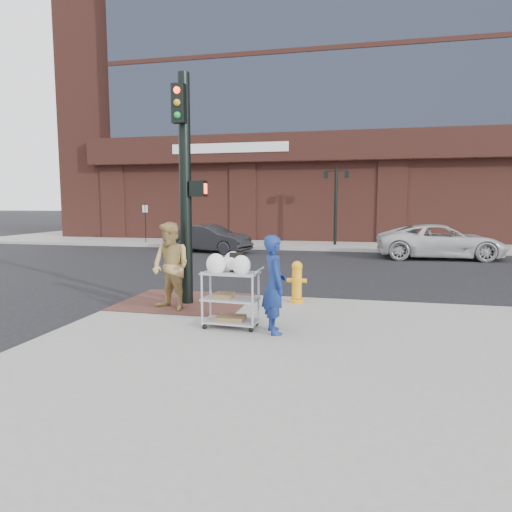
% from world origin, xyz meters
% --- Properties ---
extents(ground, '(220.00, 220.00, 0.00)m').
position_xyz_m(ground, '(0.00, 0.00, 0.00)').
color(ground, black).
rests_on(ground, ground).
extents(sidewalk_far, '(65.00, 36.00, 0.15)m').
position_xyz_m(sidewalk_far, '(12.50, 32.00, 0.07)').
color(sidewalk_far, gray).
rests_on(sidewalk_far, ground).
extents(brick_curb_ramp, '(2.80, 2.40, 0.01)m').
position_xyz_m(brick_curb_ramp, '(-0.60, 0.90, 0.16)').
color(brick_curb_ramp, brown).
rests_on(brick_curb_ramp, sidewalk_near).
extents(bank_building, '(42.00, 26.00, 28.00)m').
position_xyz_m(bank_building, '(5.00, 31.00, 14.15)').
color(bank_building, '#5B2C23').
rests_on(bank_building, sidewalk_far).
extents(lamp_post, '(1.32, 0.22, 4.00)m').
position_xyz_m(lamp_post, '(2.00, 16.00, 2.62)').
color(lamp_post, black).
rests_on(lamp_post, sidewalk_far).
extents(parking_sign, '(0.05, 0.05, 2.20)m').
position_xyz_m(parking_sign, '(-8.50, 15.00, 1.25)').
color(parking_sign, black).
rests_on(parking_sign, sidewalk_far).
extents(traffic_signal_pole, '(0.61, 0.51, 5.00)m').
position_xyz_m(traffic_signal_pole, '(-0.48, 0.77, 2.83)').
color(traffic_signal_pole, black).
rests_on(traffic_signal_pole, sidewalk_near).
extents(woman_blue, '(0.63, 0.73, 1.71)m').
position_xyz_m(woman_blue, '(1.83, -1.08, 1.00)').
color(woman_blue, navy).
rests_on(woman_blue, sidewalk_near).
extents(pedestrian_tan, '(1.10, 1.00, 1.85)m').
position_xyz_m(pedestrian_tan, '(-0.59, 0.14, 1.08)').
color(pedestrian_tan, tan).
rests_on(pedestrian_tan, sidewalk_near).
extents(sedan_dark, '(4.26, 2.33, 1.33)m').
position_xyz_m(sedan_dark, '(-3.80, 12.33, 0.67)').
color(sedan_dark, black).
rests_on(sedan_dark, ground).
extents(minivan_white, '(5.42, 2.73, 1.47)m').
position_xyz_m(minivan_white, '(6.67, 12.09, 0.73)').
color(minivan_white, silver).
rests_on(minivan_white, ground).
extents(utility_cart, '(1.02, 0.62, 1.37)m').
position_xyz_m(utility_cart, '(1.01, -0.93, 0.77)').
color(utility_cart, '#9F9FA4').
rests_on(utility_cart, sidewalk_near).
extents(fire_hydrant, '(0.44, 0.31, 0.95)m').
position_xyz_m(fire_hydrant, '(1.89, 1.43, 0.63)').
color(fire_hydrant, '#F6A214').
rests_on(fire_hydrant, sidewalk_near).
extents(newsbox_yellow, '(0.47, 0.44, 0.95)m').
position_xyz_m(newsbox_yellow, '(-6.00, 14.84, 0.62)').
color(newsbox_yellow, yellow).
rests_on(newsbox_yellow, sidewalk_far).
extents(newsbox_blue, '(0.39, 0.36, 0.88)m').
position_xyz_m(newsbox_blue, '(-5.56, 15.07, 0.59)').
color(newsbox_blue, '#1B25B5').
rests_on(newsbox_blue, sidewalk_far).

